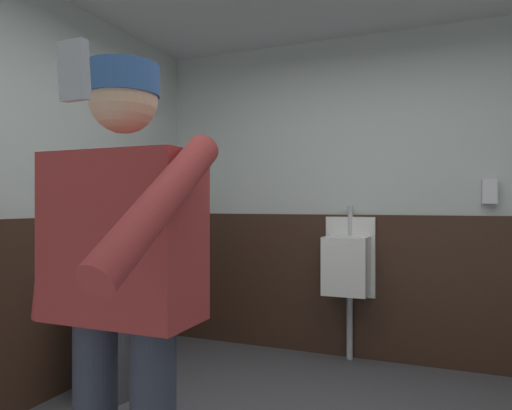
{
  "coord_description": "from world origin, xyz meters",
  "views": [
    {
      "loc": [
        0.52,
        -1.86,
        1.25
      ],
      "look_at": [
        -0.2,
        -0.08,
        1.25
      ],
      "focal_mm": 32.47,
      "sensor_mm": 36.0,
      "label": 1
    }
  ],
  "objects": [
    {
      "name": "person",
      "position": [
        -0.41,
        -0.69,
        1.0
      ],
      "size": [
        0.7,
        0.6,
        1.69
      ],
      "color": "#2D3342",
      "rests_on": "ground_plane"
    },
    {
      "name": "wall_back",
      "position": [
        0.0,
        2.02,
        1.32
      ],
      "size": [
        4.3,
        0.12,
        2.64
      ],
      "primitive_type": "cube",
      "color": "silver",
      "rests_on": "ground_plane"
    },
    {
      "name": "soap_dispenser",
      "position": [
        0.83,
        1.92,
        1.35
      ],
      "size": [
        0.1,
        0.07,
        0.18
      ],
      "primitive_type": "cube",
      "color": "silver"
    },
    {
      "name": "wainscot_band_back",
      "position": [
        0.0,
        1.95,
        0.58
      ],
      "size": [
        3.7,
        0.03,
        1.17
      ],
      "primitive_type": "cube",
      "color": "#382319",
      "rests_on": "ground_plane"
    },
    {
      "name": "urinal_solo",
      "position": [
        -0.19,
        1.8,
        0.78
      ],
      "size": [
        0.4,
        0.34,
        1.24
      ],
      "color": "white",
      "rests_on": "ground_plane"
    },
    {
      "name": "trash_bin",
      "position": [
        -1.52,
        0.56,
        0.37
      ],
      "size": [
        0.37,
        0.37,
        0.73
      ],
      "primitive_type": "cylinder",
      "color": "#38383D",
      "rests_on": "ground_plane"
    },
    {
      "name": "cell_phone",
      "position": [
        -0.12,
        -1.19,
        1.5
      ],
      "size": [
        0.06,
        0.03,
        0.11
      ],
      "primitive_type": "cube",
      "rotation": [
        0.08,
        0.0,
        -0.02
      ],
      "color": "#A5A8B2"
    }
  ]
}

